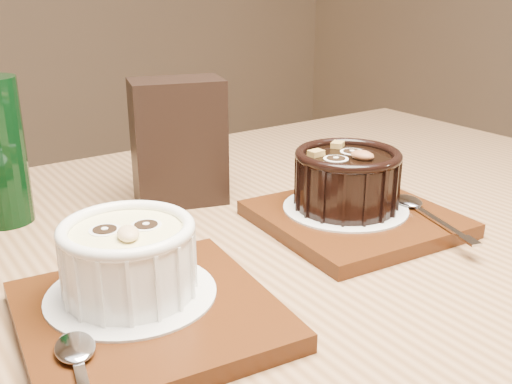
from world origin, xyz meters
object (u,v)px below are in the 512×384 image
Objects in this scene: tray_right at (355,219)px; condiment_stand at (179,142)px; tray_left at (149,315)px; ramekin_dark at (347,177)px; table at (240,348)px; ramekin_white at (128,255)px.

condiment_stand is (-0.12, 0.17, 0.06)m from tray_right.
ramekin_dark is at bearing 14.24° from tray_left.
table is 0.24m from condiment_stand.
tray_right is 1.29× the size of condiment_stand.
table is 11.06× the size of ramekin_dark.
table is 0.18m from tray_right.
tray_right is at bearing 23.10° from ramekin_white.
ramekin_white is 0.26m from ramekin_dark.
tray_left is at bearing -65.85° from ramekin_white.
ramekin_dark reaches higher than tray_right.
ramekin_dark is (0.26, 0.04, 0.00)m from ramekin_white.
ramekin_white is 0.73× the size of condiment_stand.
tray_left is 1.29× the size of condiment_stand.
ramekin_dark is at bearing 25.94° from ramekin_white.
condiment_stand reaches higher than ramekin_white.
tray_right is at bearing -98.00° from ramekin_dark.
ramekin_dark reaches higher than ramekin_white.
tray_left is 1.00× the size of tray_right.
tray_left is 0.05m from ramekin_white.
ramekin_white is 0.26m from tray_right.
tray_right is at bearing -55.28° from condiment_stand.
tray_left is at bearing 177.37° from ramekin_dark.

